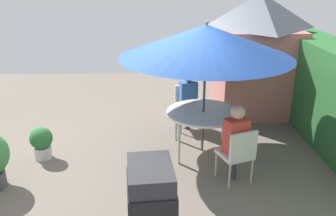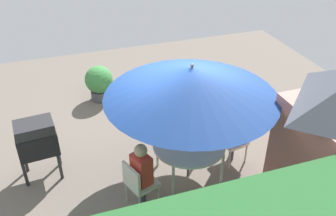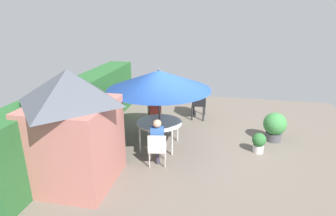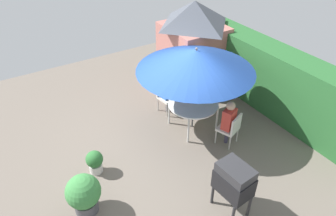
{
  "view_description": "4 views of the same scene",
  "coord_description": "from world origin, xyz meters",
  "views": [
    {
      "loc": [
        5.82,
        0.13,
        3.07
      ],
      "look_at": [
        0.38,
        0.33,
        1.0
      ],
      "focal_mm": 37.75,
      "sensor_mm": 36.0,
      "label": 1
    },
    {
      "loc": [
        2.05,
        5.82,
        4.85
      ],
      "look_at": [
        0.15,
        0.21,
        1.11
      ],
      "focal_mm": 39.25,
      "sensor_mm": 36.0,
      "label": 2
    },
    {
      "loc": [
        -7.26,
        -0.75,
        3.81
      ],
      "look_at": [
        -0.1,
        0.69,
        1.26
      ],
      "focal_mm": 29.52,
      "sensor_mm": 36.0,
      "label": 3
    },
    {
      "loc": [
        5.3,
        -3.09,
        5.35
      ],
      "look_at": [
        0.02,
        0.18,
        0.93
      ],
      "focal_mm": 32.87,
      "sensor_mm": 36.0,
      "label": 4
    }
  ],
  "objects": [
    {
      "name": "ground_plane",
      "position": [
        0.0,
        0.0,
        0.0
      ],
      "size": [
        11.0,
        11.0,
        0.0
      ],
      "primitive_type": "plane",
      "color": "#6B6056"
    },
    {
      "name": "garden_shed",
      "position": [
        -2.11,
        2.45,
        1.37
      ],
      "size": [
        1.91,
        1.82,
        2.69
      ],
      "color": "#B26B60",
      "rests_on": "ground"
    },
    {
      "name": "patio_table",
      "position": [
        0.01,
        0.97,
        0.72
      ],
      "size": [
        1.33,
        1.33,
        0.78
      ],
      "color": "white",
      "rests_on": "ground"
    },
    {
      "name": "patio_umbrella",
      "position": [
        0.01,
        0.97,
        2.03
      ],
      "size": [
        2.92,
        2.92,
        2.36
      ],
      "color": "#4C4C51",
      "rests_on": "ground"
    },
    {
      "name": "bbq_grill",
      "position": [
        2.6,
        0.06,
        0.85
      ],
      "size": [
        0.74,
        0.56,
        1.2
      ],
      "color": "black",
      "rests_on": "ground"
    },
    {
      "name": "chair_near_shed",
      "position": [
        1.07,
        1.37,
        0.52
      ],
      "size": [
        0.6,
        0.59,
        0.9
      ],
      "color": "silver",
      "rests_on": "ground"
    },
    {
      "name": "chair_far_side",
      "position": [
        -1.08,
        0.78,
        0.52
      ],
      "size": [
        0.54,
        0.53,
        0.9
      ],
      "color": "silver",
      "rests_on": "ground"
    },
    {
      "name": "potted_plant_by_shed",
      "position": [
        0.19,
        -1.88,
        0.32
      ],
      "size": [
        0.39,
        0.39,
        0.59
      ],
      "color": "silver",
      "rests_on": "ground"
    },
    {
      "name": "person_in_red",
      "position": [
        0.99,
        1.34,
        0.78
      ],
      "size": [
        0.34,
        0.4,
        1.26
      ],
      "color": "#CC3D33",
      "rests_on": "ground"
    },
    {
      "name": "person_in_blue",
      "position": [
        -1.0,
        0.79,
        0.78
      ],
      "size": [
        0.3,
        0.38,
        1.26
      ],
      "color": "#3866B2",
      "rests_on": "ground"
    }
  ]
}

